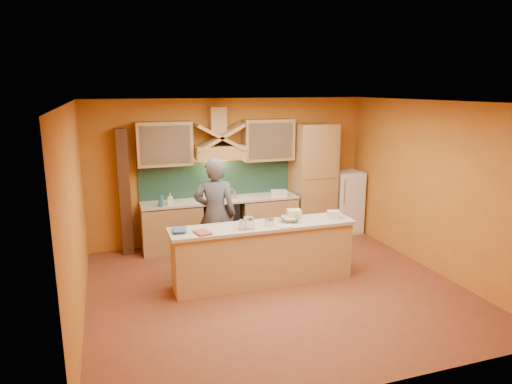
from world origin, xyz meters
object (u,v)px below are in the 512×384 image
object	(u,v)px
fridge	(346,202)
kitchen_scale	(270,223)
stove	(221,223)
mixing_bowl	(290,219)
person	(215,215)

from	to	relation	value
fridge	kitchen_scale	xyz separation A→B (m)	(-2.44, -2.00, 0.35)
stove	mixing_bowl	world-z (taller)	mixing_bowl
person	kitchen_scale	world-z (taller)	person
stove	fridge	xyz separation A→B (m)	(2.70, 0.00, 0.20)
stove	kitchen_scale	size ratio (longest dim) A/B	7.37
stove	person	distance (m)	1.31
stove	mixing_bowl	bearing A→B (deg)	-71.11
kitchen_scale	stove	bearing A→B (deg)	89.91
person	kitchen_scale	bearing A→B (deg)	145.58
person	fridge	bearing A→B (deg)	-141.08
kitchen_scale	mixing_bowl	bearing A→B (deg)	10.37
person	kitchen_scale	size ratio (longest dim) A/B	15.56
fridge	kitchen_scale	size ratio (longest dim) A/B	10.64
stove	kitchen_scale	distance (m)	2.09
person	mixing_bowl	xyz separation A→B (m)	(1.02, -0.73, 0.03)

